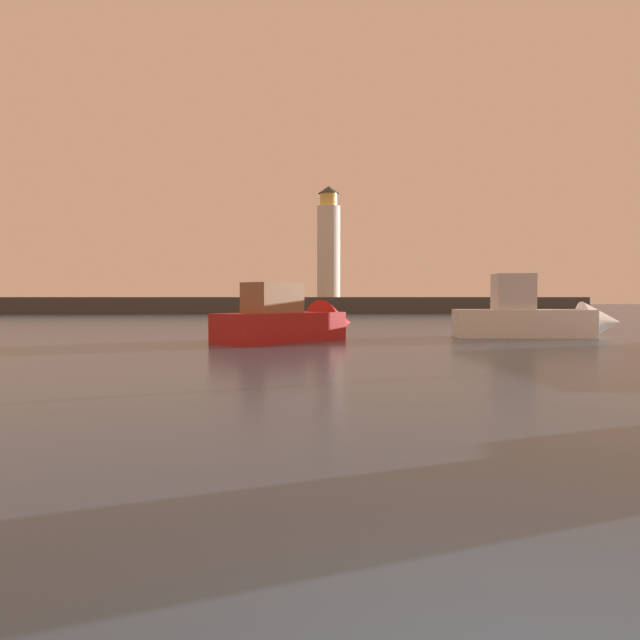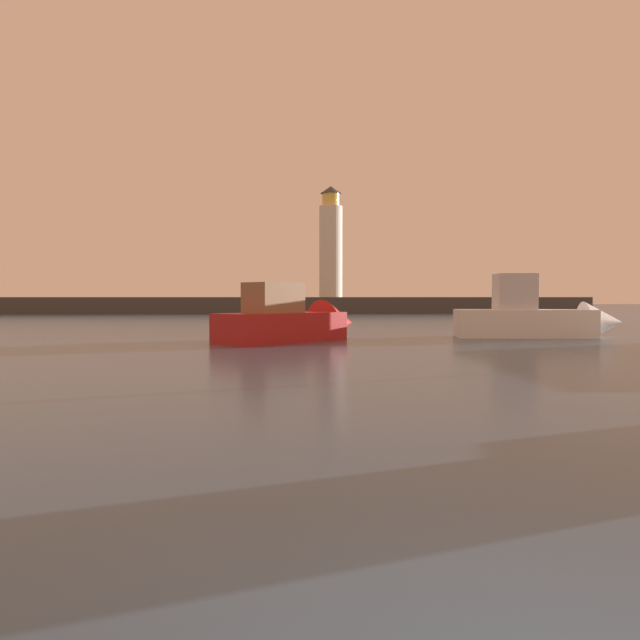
% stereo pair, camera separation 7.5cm
% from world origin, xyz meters
% --- Properties ---
extents(ground_plane, '(220.00, 220.00, 0.00)m').
position_xyz_m(ground_plane, '(0.00, 32.39, 0.00)').
color(ground_plane, '#384C60').
extents(breakwater, '(65.56, 6.00, 1.77)m').
position_xyz_m(breakwater, '(0.00, 64.77, 0.89)').
color(breakwater, '#423F3D').
rests_on(breakwater, ground_plane).
extents(lighthouse, '(2.58, 2.58, 12.34)m').
position_xyz_m(lighthouse, '(4.10, 64.77, 7.62)').
color(lighthouse, silver).
rests_on(lighthouse, breakwater).
extents(motorboat_1, '(6.58, 6.13, 2.75)m').
position_xyz_m(motorboat_1, '(-0.61, 22.55, 0.77)').
color(motorboat_1, '#B21E1E').
rests_on(motorboat_1, ground_plane).
extents(motorboat_3, '(7.42, 2.66, 3.06)m').
position_xyz_m(motorboat_3, '(10.19, 23.87, 0.86)').
color(motorboat_3, white).
rests_on(motorboat_3, ground_plane).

